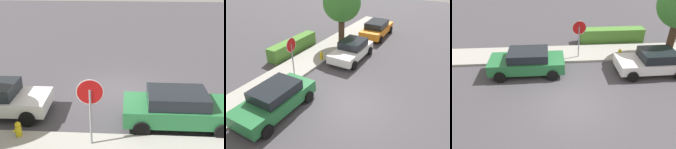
# 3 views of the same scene
# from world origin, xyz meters

# --- Properties ---
(ground_plane) EXTENTS (60.00, 60.00, 0.00)m
(ground_plane) POSITION_xyz_m (0.00, 0.00, 0.00)
(ground_plane) COLOR #423F44
(stop_sign) EXTENTS (0.90, 0.10, 2.57)m
(stop_sign) POSITION_xyz_m (0.90, 4.60, 1.80)
(stop_sign) COLOR gray
(stop_sign) RESTS_ON ground_plane
(parked_car_green) EXTENTS (4.32, 2.04, 1.45)m
(parked_car_green) POSITION_xyz_m (-2.29, 3.02, 0.75)
(parked_car_green) COLOR #236B38
(parked_car_green) RESTS_ON ground_plane
(fire_hydrant) EXTENTS (0.30, 0.22, 0.72)m
(fire_hydrant) POSITION_xyz_m (3.59, 4.31, 0.36)
(fire_hydrant) COLOR gold
(fire_hydrant) RESTS_ON ground_plane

